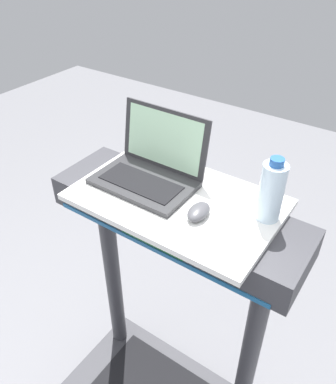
{
  "coord_description": "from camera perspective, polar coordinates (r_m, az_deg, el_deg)",
  "views": [
    {
      "loc": [
        0.56,
        -0.16,
        1.96
      ],
      "look_at": [
        0.0,
        0.65,
        1.25
      ],
      "focal_mm": 36.74,
      "sensor_mm": 36.0,
      "label": 1
    }
  ],
  "objects": [
    {
      "name": "water_bottle",
      "position": [
        1.18,
        14.79,
        0.1
      ],
      "size": [
        0.07,
        0.07,
        0.21
      ],
      "color": "silver",
      "rests_on": "desk_board"
    },
    {
      "name": "desk_board",
      "position": [
        1.29,
        1.26,
        -1.08
      ],
      "size": [
        0.67,
        0.42,
        0.02
      ],
      "primitive_type": "cube",
      "color": "white",
      "rests_on": "treadmill_base"
    },
    {
      "name": "computer_mouse",
      "position": [
        1.2,
        4.47,
        -2.86
      ],
      "size": [
        0.07,
        0.1,
        0.03
      ],
      "primitive_type": "ellipsoid",
      "rotation": [
        0.0,
        0.0,
        0.07
      ],
      "color": "#4C4C51",
      "rests_on": "desk_board"
    },
    {
      "name": "laptop",
      "position": [
        1.34,
        -2.57,
        3.5
      ],
      "size": [
        0.34,
        0.25,
        0.23
      ],
      "rotation": [
        0.0,
        0.0,
        0.08
      ],
      "color": "#2D2D30",
      "rests_on": "desk_board"
    }
  ]
}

